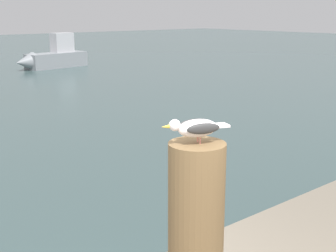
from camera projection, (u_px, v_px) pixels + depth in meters
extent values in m
cylinder|color=brown|center=(196.00, 220.00, 2.67)|extent=(0.32, 0.32, 0.92)
cylinder|color=#C66E60|center=(198.00, 139.00, 2.58)|extent=(0.01, 0.01, 0.04)
cylinder|color=#C66E60|center=(200.00, 141.00, 2.55)|extent=(0.01, 0.01, 0.04)
ellipsoid|color=silver|center=(197.00, 128.00, 2.54)|extent=(0.25, 0.17, 0.10)
sphere|color=silver|center=(175.00, 125.00, 2.49)|extent=(0.06, 0.06, 0.06)
cone|color=yellow|center=(165.00, 127.00, 2.48)|extent=(0.05, 0.03, 0.02)
cube|color=silver|center=(222.00, 125.00, 2.59)|extent=(0.09, 0.10, 0.01)
ellipsoid|color=#2C2C2C|center=(195.00, 124.00, 2.60)|extent=(0.19, 0.10, 0.06)
ellipsoid|color=#2C2C2C|center=(203.00, 129.00, 2.49)|extent=(0.19, 0.10, 0.06)
cube|color=gray|center=(57.00, 60.00, 25.89)|extent=(3.61, 1.65, 0.81)
cone|color=gray|center=(25.00, 62.00, 24.39)|extent=(1.15, 1.15, 1.00)
cube|color=#B2B2B7|center=(62.00, 43.00, 25.98)|extent=(1.28, 0.83, 1.07)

